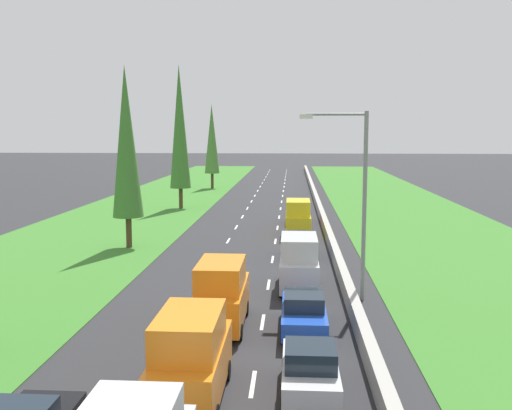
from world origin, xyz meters
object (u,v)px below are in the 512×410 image
object	(u,v)px
silver_hatchback_right_lane	(310,371)
poplar_tree_second	(126,142)
blue_hatchback_right_lane	(297,245)
poplar_tree_third	(180,127)
street_light_mast	(357,192)
poplar_tree_fourth	(212,139)
orange_van_centre_lane_third	(222,294)
yellow_van_right_lane	(298,218)
red_hatchback_right_lane	(297,214)
blue_sedan_right_lane	(304,312)
silver_van_right_lane	(299,263)
orange_van_centre_lane	(191,357)

from	to	relation	value
silver_hatchback_right_lane	poplar_tree_second	bearing A→B (deg)	118.66
blue_hatchback_right_lane	poplar_tree_third	bearing A→B (deg)	117.90
blue_hatchback_right_lane	street_light_mast	size ratio (longest dim) A/B	0.43
poplar_tree_third	poplar_tree_fourth	world-z (taller)	poplar_tree_third
orange_van_centre_lane_third	street_light_mast	xyz separation A→B (m)	(5.95, 4.35, 3.83)
yellow_van_right_lane	poplar_tree_second	xyz separation A→B (m)	(-11.78, -5.41, 5.92)
poplar_tree_second	street_light_mast	xyz separation A→B (m)	(14.39, -11.37, -2.08)
red_hatchback_right_lane	poplar_tree_third	distance (m)	17.00
blue_sedan_right_lane	street_light_mast	bearing A→B (deg)	61.29
red_hatchback_right_lane	poplar_tree_second	bearing A→B (deg)	-136.19
red_hatchback_right_lane	poplar_tree_fourth	distance (m)	33.25
silver_hatchback_right_lane	street_light_mast	bearing A→B (deg)	76.55
silver_van_right_lane	yellow_van_right_lane	world-z (taller)	same
silver_van_right_lane	silver_hatchback_right_lane	bearing A→B (deg)	-88.96
yellow_van_right_lane	street_light_mast	size ratio (longest dim) A/B	0.54
silver_hatchback_right_lane	street_light_mast	size ratio (longest dim) A/B	0.43
blue_sedan_right_lane	poplar_tree_fourth	distance (m)	59.34
poplar_tree_second	blue_sedan_right_lane	bearing A→B (deg)	-53.65
silver_van_right_lane	yellow_van_right_lane	size ratio (longest dim) A/B	1.00
orange_van_centre_lane	yellow_van_right_lane	bearing A→B (deg)	82.96
silver_van_right_lane	poplar_tree_second	xyz separation A→B (m)	(-11.69, 9.86, 5.92)
silver_hatchback_right_lane	blue_hatchback_right_lane	bearing A→B (deg)	90.64
street_light_mast	red_hatchback_right_lane	bearing A→B (deg)	96.65
orange_van_centre_lane	orange_van_centre_lane_third	size ratio (longest dim) A/B	1.00
silver_hatchback_right_lane	yellow_van_right_lane	world-z (taller)	yellow_van_right_lane
yellow_van_right_lane	poplar_tree_third	world-z (taller)	poplar_tree_third
yellow_van_right_lane	street_light_mast	world-z (taller)	street_light_mast
silver_hatchback_right_lane	red_hatchback_right_lane	distance (m)	33.06
orange_van_centre_lane_third	poplar_tree_third	bearing A→B (deg)	103.70
poplar_tree_second	orange_van_centre_lane	bearing A→B (deg)	-69.48
silver_hatchback_right_lane	poplar_tree_second	world-z (taller)	poplar_tree_second
silver_van_right_lane	orange_van_centre_lane_third	distance (m)	6.70
orange_van_centre_lane	yellow_van_right_lane	size ratio (longest dim) A/B	1.00
silver_hatchback_right_lane	poplar_tree_fourth	distance (m)	64.94
street_light_mast	orange_van_centre_lane_third	bearing A→B (deg)	-143.84
yellow_van_right_lane	poplar_tree_second	distance (m)	14.25
blue_sedan_right_lane	poplar_tree_second	world-z (taller)	poplar_tree_second
red_hatchback_right_lane	poplar_tree_fourth	bearing A→B (deg)	111.15
blue_sedan_right_lane	orange_van_centre_lane	bearing A→B (deg)	-118.88
blue_hatchback_right_lane	poplar_tree_third	world-z (taller)	poplar_tree_third
orange_van_centre_lane_third	poplar_tree_third	world-z (taller)	poplar_tree_third
silver_hatchback_right_lane	silver_van_right_lane	bearing A→B (deg)	91.04
blue_sedan_right_lane	street_light_mast	distance (m)	6.94
blue_hatchback_right_lane	yellow_van_right_lane	bearing A→B (deg)	89.27
silver_van_right_lane	yellow_van_right_lane	distance (m)	15.27
yellow_van_right_lane	red_hatchback_right_lane	size ratio (longest dim) A/B	1.26
blue_hatchback_right_lane	red_hatchback_right_lane	distance (m)	13.60
silver_hatchback_right_lane	street_light_mast	distance (m)	11.57
blue_hatchback_right_lane	orange_van_centre_lane_third	distance (m)	13.79
blue_sedan_right_lane	poplar_tree_fourth	xyz separation A→B (m)	(-11.86, 57.81, 6.17)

